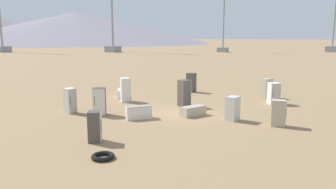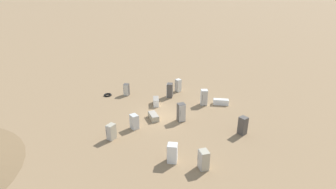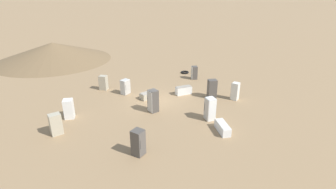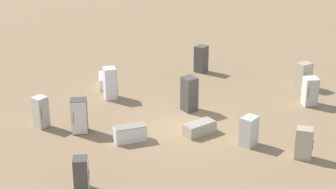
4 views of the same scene
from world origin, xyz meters
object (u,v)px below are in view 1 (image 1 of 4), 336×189
(power_pylon_2, at_px, (112,20))
(discarded_fridge_7, at_px, (193,111))
(discarded_fridge_1, at_px, (122,93))
(discarded_fridge_9, at_px, (184,93))
(discarded_fridge_4, at_px, (100,101))
(discarded_fridge_0, at_px, (232,108))
(discarded_fridge_12, at_px, (191,83))
(power_pylon_0, at_px, (334,21))
(power_pylon_1, at_px, (223,28))
(discarded_fridge_11, at_px, (125,90))
(discarded_fridge_10, at_px, (274,93))
(discarded_fridge_3, at_px, (139,112))
(discarded_fridge_8, at_px, (279,113))
(scrap_tire, at_px, (103,156))
(discarded_fridge_5, at_px, (95,127))
(power_pylon_3, at_px, (0,20))
(discarded_fridge_2, at_px, (70,101))
(discarded_fridge_6, at_px, (266,88))

(power_pylon_2, height_order, discarded_fridge_7, power_pylon_2)
(discarded_fridge_1, relative_size, discarded_fridge_9, 0.94)
(discarded_fridge_4, height_order, discarded_fridge_7, discarded_fridge_4)
(discarded_fridge_0, bearing_deg, discarded_fridge_12, 48.80)
(power_pylon_0, height_order, discarded_fridge_4, power_pylon_0)
(discarded_fridge_7, height_order, discarded_fridge_12, discarded_fridge_12)
(discarded_fridge_4, relative_size, discarded_fridge_9, 0.92)
(power_pylon_1, bearing_deg, discarded_fridge_11, -75.10)
(power_pylon_1, xyz_separation_m, discarded_fridge_9, (25.51, -77.66, -6.49))
(discarded_fridge_10, relative_size, discarded_fridge_11, 0.87)
(discarded_fridge_3, bearing_deg, power_pylon_1, -32.15)
(discarded_fridge_8, relative_size, scrap_tire, 1.54)
(discarded_fridge_5, bearing_deg, discarded_fridge_4, -175.97)
(discarded_fridge_0, height_order, discarded_fridge_11, discarded_fridge_11)
(discarded_fridge_11, distance_m, scrap_tire, 11.90)
(discarded_fridge_0, height_order, discarded_fridge_1, discarded_fridge_0)
(discarded_fridge_8, bearing_deg, discarded_fridge_9, -119.51)
(power_pylon_3, bearing_deg, discarded_fridge_0, -27.06)
(discarded_fridge_11, bearing_deg, discarded_fridge_1, 179.48)
(discarded_fridge_4, distance_m, discarded_fridge_7, 5.93)
(discarded_fridge_0, relative_size, scrap_tire, 1.50)
(discarded_fridge_0, bearing_deg, discarded_fridge_1, 84.22)
(discarded_fridge_1, height_order, discarded_fridge_2, discarded_fridge_2)
(discarded_fridge_11, bearing_deg, discarded_fridge_10, 68.32)
(discarded_fridge_7, xyz_separation_m, discarded_fridge_11, (-6.40, 1.53, 0.61))
(discarded_fridge_7, distance_m, discarded_fridge_10, 7.19)
(discarded_fridge_6, bearing_deg, discarded_fridge_8, 45.75)
(power_pylon_1, height_order, power_pylon_2, power_pylon_2)
(discarded_fridge_3, xyz_separation_m, discarded_fridge_5, (0.69, -4.62, 0.34))
(discarded_fridge_10, bearing_deg, discarded_fridge_5, 30.53)
(discarded_fridge_10, bearing_deg, discarded_fridge_3, 17.30)
(discarded_fridge_4, relative_size, scrap_tire, 1.83)
(discarded_fridge_6, height_order, discarded_fridge_12, discarded_fridge_12)
(discarded_fridge_5, bearing_deg, power_pylon_2, -176.44)
(discarded_fridge_9, relative_size, discarded_fridge_11, 1.04)
(power_pylon_1, bearing_deg, discarded_fridge_10, -67.26)
(discarded_fridge_5, height_order, discarded_fridge_9, discarded_fridge_9)
(discarded_fridge_3, bearing_deg, discarded_fridge_10, -84.70)
(scrap_tire, bearing_deg, discarded_fridge_6, 81.08)
(power_pylon_1, xyz_separation_m, discarded_fridge_5, (25.42, -86.88, -6.70))
(discarded_fridge_0, height_order, discarded_fridge_2, discarded_fridge_2)
(power_pylon_3, distance_m, scrap_tire, 102.51)
(power_pylon_3, height_order, discarded_fridge_2, power_pylon_3)
(discarded_fridge_2, bearing_deg, discarded_fridge_9, 143.67)
(scrap_tire, bearing_deg, discarded_fridge_4, 131.95)
(power_pylon_1, xyz_separation_m, scrap_tire, (27.20, -88.41, -7.34))
(scrap_tire, bearing_deg, discarded_fridge_12, 103.17)
(discarded_fridge_9, height_order, discarded_fridge_12, discarded_fridge_9)
(discarded_fridge_8, bearing_deg, discarded_fridge_3, -84.62)
(power_pylon_1, distance_m, discarded_fridge_9, 82.00)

